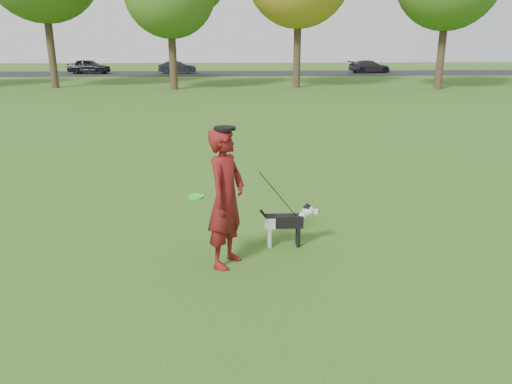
{
  "coord_description": "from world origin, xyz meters",
  "views": [
    {
      "loc": [
        -0.24,
        -7.23,
        3.22
      ],
      "look_at": [
        0.09,
        0.05,
        0.95
      ],
      "focal_mm": 35.0,
      "sensor_mm": 36.0,
      "label": 1
    }
  ],
  "objects_px": {
    "man": "(226,198)",
    "car_mid": "(177,67)",
    "car_right": "(370,67)",
    "dog": "(289,220)",
    "car_left": "(89,66)"
  },
  "relations": [
    {
      "from": "car_mid",
      "to": "car_left",
      "type": "bearing_deg",
      "value": 87.47
    },
    {
      "from": "car_left",
      "to": "car_mid",
      "type": "xyz_separation_m",
      "value": [
        7.98,
        0.0,
        -0.08
      ]
    },
    {
      "from": "man",
      "to": "car_right",
      "type": "distance_m",
      "value": 42.46
    },
    {
      "from": "car_mid",
      "to": "dog",
      "type": "bearing_deg",
      "value": -174.11
    },
    {
      "from": "dog",
      "to": "car_mid",
      "type": "distance_m",
      "value": 40.27
    },
    {
      "from": "car_mid",
      "to": "car_right",
      "type": "xyz_separation_m",
      "value": [
        17.8,
        0.0,
        0.0
      ]
    },
    {
      "from": "car_mid",
      "to": "car_right",
      "type": "bearing_deg",
      "value": -92.53
    },
    {
      "from": "car_left",
      "to": "car_right",
      "type": "height_order",
      "value": "car_left"
    },
    {
      "from": "dog",
      "to": "car_left",
      "type": "relative_size",
      "value": 0.25
    },
    {
      "from": "car_left",
      "to": "car_mid",
      "type": "relative_size",
      "value": 1.11
    },
    {
      "from": "car_mid",
      "to": "car_right",
      "type": "distance_m",
      "value": 17.8
    },
    {
      "from": "man",
      "to": "car_mid",
      "type": "relative_size",
      "value": 0.6
    },
    {
      "from": "dog",
      "to": "car_mid",
      "type": "xyz_separation_m",
      "value": [
        -5.9,
        39.84,
        0.14
      ]
    },
    {
      "from": "man",
      "to": "car_mid",
      "type": "height_order",
      "value": "man"
    },
    {
      "from": "dog",
      "to": "man",
      "type": "bearing_deg",
      "value": -147.41
    }
  ]
}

